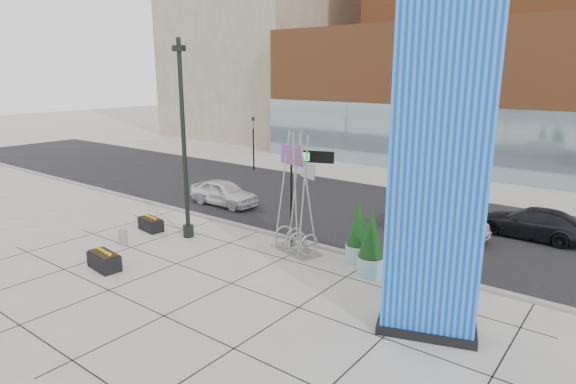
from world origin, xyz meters
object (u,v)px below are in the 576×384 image
Objects in this scene: car_white_west at (224,193)px; blue_pylon at (437,183)px; overhead_street_sign at (305,165)px; public_art_sculpture at (296,221)px; concrete_bollard at (123,237)px; lamp_post at (185,160)px; car_silver_mid at (437,221)px.

blue_pylon is at bearing -114.42° from car_white_west.
blue_pylon is at bearing -46.75° from overhead_street_sign.
public_art_sculpture reaches higher than concrete_bollard.
lamp_post reaches higher than car_white_west.
concrete_bollard is at bearing 165.58° from blue_pylon.
blue_pylon is 14.07m from concrete_bollard.
overhead_street_sign is 8.38m from car_white_west.
car_silver_mid is (9.04, 7.02, -2.86)m from lamp_post.
concrete_bollard is 0.17× the size of car_white_west.
car_silver_mid is (3.98, 5.50, -0.60)m from public_art_sculpture.
car_white_west is at bearing 107.77° from car_silver_mid.
car_white_west is (-7.45, 2.57, -2.86)m from overhead_street_sign.
car_white_west is (-7.61, 3.37, -0.62)m from public_art_sculpture.
public_art_sculpture reaches higher than car_silver_mid.
lamp_post reaches higher than car_silver_mid.
car_silver_mid is at bearing 37.84° from lamp_post.
lamp_post is 2.11× the size of overhead_street_sign.
lamp_post is 1.72× the size of public_art_sculpture.
car_silver_mid is at bearing 42.10° from concrete_bollard.
public_art_sculpture reaches higher than overhead_street_sign.
car_white_west is (-1.09, 7.35, 0.35)m from concrete_bollard.
overhead_street_sign reaches higher than car_white_west.
concrete_bollard is 7.44m from car_white_west.
blue_pylon is 1.81× the size of public_art_sculpture.
overhead_street_sign is at bearing -109.91° from car_white_west.
blue_pylon is 12.08m from lamp_post.
blue_pylon is at bearing -5.88° from public_art_sculpture.
lamp_post is (-11.96, 1.43, -0.87)m from blue_pylon.
concrete_bollard is at bearing -120.58° from lamp_post.
concrete_bollard is 0.16× the size of car_silver_mid.
car_white_west is at bearing 98.47° from concrete_bollard.
blue_pylon is 2.20× the size of car_white_west.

